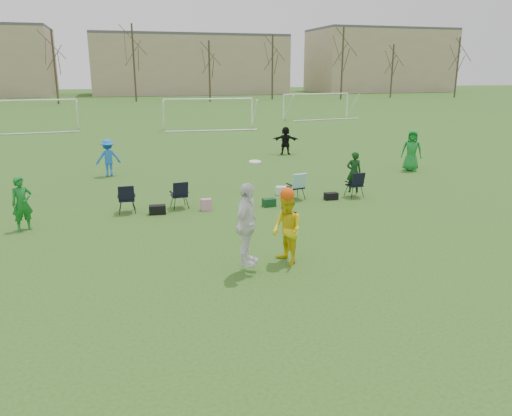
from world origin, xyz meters
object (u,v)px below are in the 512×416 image
object	(u,v)px
goal_mid	(208,105)
goal_right	(316,99)
fielder_green_near	(22,204)
center_contest	(267,226)
fielder_green_far	(412,150)
goal_left	(27,106)
fielder_blue	(108,158)
fielder_black	(286,140)

from	to	relation	value
goal_mid	goal_right	distance (m)	13.42
fielder_green_near	center_contest	world-z (taller)	center_contest
fielder_green_far	center_contest	bearing A→B (deg)	-100.91
goal_mid	goal_right	world-z (taller)	same
center_contest	goal_left	world-z (taller)	center_contest
fielder_green_near	fielder_blue	size ratio (longest dim) A/B	0.98
fielder_green_far	fielder_black	size ratio (longest dim) A/B	1.23
fielder_green_far	fielder_black	distance (m)	7.49
fielder_green_far	center_contest	xyz separation A→B (m)	(-10.22, -9.84, 0.09)
fielder_blue	goal_left	bearing A→B (deg)	-82.12
fielder_black	fielder_blue	bearing A→B (deg)	41.37
fielder_green_near	fielder_black	world-z (taller)	fielder_green_near
fielder_blue	goal_mid	size ratio (longest dim) A/B	0.23
fielder_black	center_contest	world-z (taller)	center_contest
goal_left	fielder_green_far	bearing A→B (deg)	-53.27
fielder_black	goal_right	xyz separation A→B (m)	(10.22, 20.21, 1.13)
fielder_green_near	goal_right	bearing A→B (deg)	30.22
fielder_green_far	goal_right	size ratio (longest dim) A/B	0.27
fielder_green_near	goal_right	xyz separation A→B (m)	(22.38, 31.37, 1.10)
fielder_green_far	goal_right	bearing A→B (deg)	112.37
fielder_black	goal_right	distance (m)	22.67
fielder_black	goal_left	xyz separation A→B (m)	(-15.78, 16.21, 1.13)
center_contest	fielder_blue	bearing A→B (deg)	106.51
goal_left	goal_mid	bearing A→B (deg)	-13.13
fielder_green_near	fielder_black	distance (m)	16.51
fielder_blue	fielder_green_far	bearing A→B (deg)	160.11
fielder_green_near	fielder_black	size ratio (longest dim) A/B	1.03
center_contest	fielder_green_near	bearing A→B (deg)	141.59
fielder_blue	fielder_black	world-z (taller)	fielder_blue
goal_right	goal_left	bearing A→B (deg)	-179.25
fielder_blue	center_contest	world-z (taller)	center_contest
fielder_blue	goal_right	xyz separation A→B (m)	(19.93, 23.78, 1.08)
fielder_black	goal_mid	size ratio (longest dim) A/B	0.21
goal_left	center_contest	bearing A→B (deg)	-78.15
fielder_green_far	fielder_black	world-z (taller)	fielder_green_far
fielder_blue	goal_right	size ratio (longest dim) A/B	0.23
fielder_green_near	goal_left	world-z (taller)	goal_left
fielder_green_near	goal_left	size ratio (longest dim) A/B	0.22
fielder_green_far	goal_mid	distance (m)	21.29
center_contest	goal_left	xyz separation A→B (m)	(-9.76, 32.25, 0.86)
fielder_blue	goal_mid	xyz separation A→B (m)	(7.93, 17.78, 1.08)
fielder_green_near	goal_mid	bearing A→B (deg)	43.47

